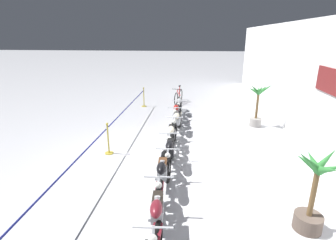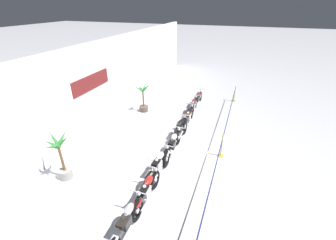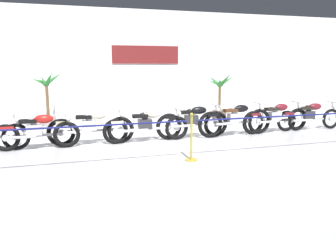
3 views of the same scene
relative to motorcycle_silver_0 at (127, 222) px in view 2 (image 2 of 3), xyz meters
name	(u,v)px [view 2 (image 2 of 3)]	position (x,y,z in m)	size (l,w,h in m)	color
ground_plane	(188,148)	(4.64, -0.53, -0.46)	(120.00, 120.00, 0.00)	silver
back_wall	(86,91)	(4.64, 4.60, 1.64)	(28.00, 0.29, 4.20)	white
motorcycle_silver_0	(127,222)	(0.00, 0.00, 0.00)	(2.18, 0.62, 0.91)	black
motorcycle_red_1	(147,191)	(1.23, -0.06, -0.01)	(2.08, 0.62, 0.91)	black
motorcycle_cream_2	(158,165)	(2.55, 0.06, 0.00)	(2.23, 0.62, 0.94)	black
motorcycle_cream_3	(173,145)	(4.01, -0.02, -0.01)	(2.38, 0.62, 0.92)	black
motorcycle_black_4	(180,129)	(5.36, 0.07, 0.01)	(2.17, 0.62, 0.95)	black
motorcycle_black_5	(188,118)	(6.67, 0.01, 0.02)	(2.40, 0.62, 0.96)	black
motorcycle_maroon_6	(193,107)	(8.09, 0.09, 0.00)	(2.37, 0.62, 0.94)	black
motorcycle_maroon_7	(197,99)	(9.36, 0.14, -0.01)	(2.33, 0.62, 0.91)	black
potted_palm_left_of_row	(61,158)	(1.28, 3.31, 0.42)	(1.06, 0.94, 1.90)	gray
potted_palm_right_of_row	(143,99)	(7.55, 3.00, 0.32)	(1.11, 0.96, 1.82)	brown
stanchion_far_left	(218,159)	(3.27, -2.00, 0.29)	(12.36, 0.28, 1.05)	gold
stanchion_mid_left	(221,149)	(4.55, -2.00, -0.11)	(0.28, 0.28, 1.05)	gold
stanchion_mid_right	(234,96)	(10.93, -2.00, -0.11)	(0.28, 0.28, 1.05)	gold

